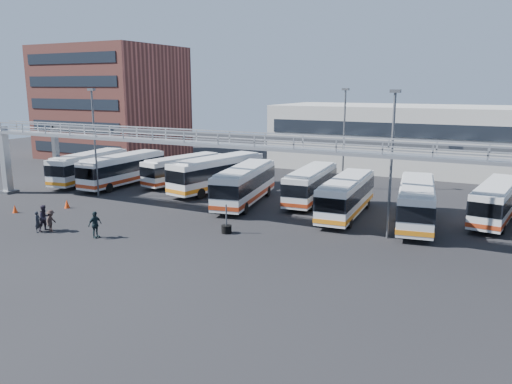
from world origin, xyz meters
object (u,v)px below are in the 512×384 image
at_px(pedestrian_a, 38,222).
at_px(cone_right, 67,204).
at_px(tire_stack, 226,228).
at_px(bus_6, 347,195).
at_px(pedestrian_b, 45,218).
at_px(bus_2, 184,169).
at_px(light_pole_left, 94,137).
at_px(bus_8, 496,200).
at_px(bus_1, 123,169).
at_px(bus_4, 245,183).
at_px(cone_left, 15,209).
at_px(bus_5, 311,184).
at_px(bus_7, 416,202).
at_px(light_pole_mid, 392,157).
at_px(bus_0, 89,166).
at_px(pedestrian_d, 95,225).
at_px(light_pole_back, 344,133).
at_px(pedestrian_c, 51,221).
at_px(bus_3, 217,172).

distance_m(pedestrian_a, cone_right, 7.35).
bearing_deg(tire_stack, bus_6, 53.96).
bearing_deg(cone_right, pedestrian_b, -54.85).
bearing_deg(pedestrian_a, bus_2, -16.36).
bearing_deg(light_pole_left, bus_8, 11.73).
bearing_deg(bus_2, cone_right, -90.38).
xyz_separation_m(bus_1, tire_stack, (18.61, -10.12, -1.48)).
relative_size(light_pole_left, bus_1, 0.93).
distance_m(bus_8, tire_stack, 21.13).
distance_m(bus_4, cone_left, 19.58).
height_order(bus_5, bus_7, bus_7).
distance_m(light_pole_left, bus_1, 6.47).
distance_m(light_pole_left, light_pole_mid, 28.02).
bearing_deg(bus_1, bus_0, -175.55).
distance_m(light_pole_left, cone_left, 9.84).
distance_m(pedestrian_b, cone_right, 6.99).
xyz_separation_m(bus_0, pedestrian_d, (15.51, -14.92, -0.86)).
xyz_separation_m(bus_8, pedestrian_d, (-24.76, -17.42, -0.76)).
height_order(light_pole_mid, bus_7, light_pole_mid).
bearing_deg(bus_4, light_pole_mid, -28.67).
height_order(light_pole_back, bus_6, light_pole_back).
bearing_deg(cone_left, bus_1, 89.16).
relative_size(cone_left, cone_right, 0.89).
distance_m(bus_1, bus_4, 15.54).
xyz_separation_m(bus_4, bus_7, (14.89, -0.17, -0.06)).
distance_m(bus_6, bus_7, 5.49).
distance_m(bus_0, pedestrian_a, 19.18).
distance_m(bus_7, tire_stack, 14.57).
distance_m(bus_8, cone_left, 39.09).
height_order(bus_5, bus_8, bus_5).
bearing_deg(pedestrian_d, pedestrian_c, 99.78).
xyz_separation_m(bus_0, bus_1, (4.51, 0.35, 0.02)).
bearing_deg(cone_left, bus_8, 23.00).
bearing_deg(pedestrian_c, bus_4, -50.14).
bearing_deg(light_pole_mid, tire_stack, -158.88).
height_order(pedestrian_b, pedestrian_d, pedestrian_b).
relative_size(pedestrian_d, tire_stack, 0.90).
distance_m(pedestrian_a, pedestrian_d, 4.79).
bearing_deg(bus_3, cone_right, -112.24).
height_order(bus_0, bus_1, bus_1).
bearing_deg(bus_8, light_pole_back, 161.76).
height_order(light_pole_mid, bus_3, light_pole_mid).
xyz_separation_m(cone_left, tire_stack, (18.80, 3.00, 0.02)).
relative_size(bus_2, pedestrian_d, 5.40).
bearing_deg(bus_8, cone_left, -150.03).
relative_size(bus_6, pedestrian_d, 5.62).
height_order(bus_7, pedestrian_c, bus_7).
bearing_deg(pedestrian_b, pedestrian_c, -79.52).
distance_m(bus_0, cone_right, 11.92).
distance_m(bus_0, pedestrian_c, 19.17).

